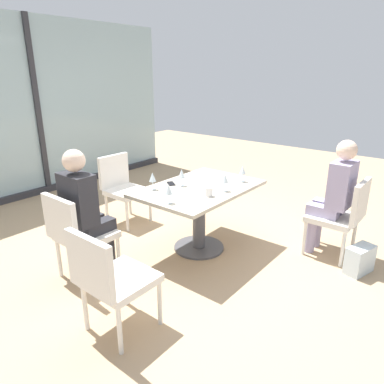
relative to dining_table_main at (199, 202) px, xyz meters
name	(u,v)px	position (x,y,z in m)	size (l,w,h in m)	color
ground_plane	(199,248)	(0.00, 0.00, -0.55)	(12.00, 12.00, 0.00)	tan
window_wall_backdrop	(38,118)	(0.00, 3.20, 0.66)	(5.10, 0.10, 2.70)	#9CB7BC
dining_table_main	(199,202)	(0.00, 0.00, 0.00)	(1.33, 0.90, 0.73)	#BCB29E
chair_front_right	(343,213)	(0.80, -1.27, -0.06)	(0.46, 0.50, 0.87)	silver
chair_far_left	(77,232)	(-1.19, 0.50, -0.06)	(0.50, 0.46, 0.87)	silver
chair_near_window	(122,185)	(0.00, 1.27, -0.06)	(0.46, 0.51, 0.87)	silver
chair_side_end	(110,277)	(-1.49, -0.33, -0.06)	(0.50, 0.46, 0.87)	silver
person_front_right	(335,193)	(0.80, -1.16, 0.15)	(0.34, 0.39, 1.26)	#9E93B7
person_far_left	(85,208)	(-1.08, 0.50, 0.15)	(0.39, 0.34, 1.26)	#28282D
wine_glass_0	(169,190)	(-0.56, -0.08, 0.31)	(0.07, 0.07, 0.18)	silver
wine_glass_1	(182,174)	(-0.09, 0.17, 0.31)	(0.07, 0.07, 0.18)	silver
wine_glass_2	(243,170)	(0.45, -0.26, 0.31)	(0.07, 0.07, 0.18)	silver
wine_glass_3	(153,177)	(-0.37, 0.32, 0.31)	(0.07, 0.07, 0.18)	silver
wine_glass_4	(225,179)	(0.05, -0.29, 0.31)	(0.07, 0.07, 0.18)	silver
coffee_cup	(209,192)	(-0.17, -0.25, 0.22)	(0.08, 0.08, 0.09)	white
cell_phone_on_table	(171,184)	(-0.11, 0.30, 0.18)	(0.07, 0.14, 0.01)	black
handbag_0	(360,260)	(0.60, -1.54, -0.41)	(0.30, 0.16, 0.28)	silver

